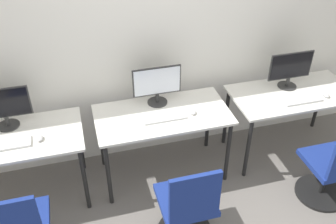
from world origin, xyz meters
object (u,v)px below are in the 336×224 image
keyboard_left (6,145)px  keyboard_center (164,117)px  mouse_right (326,95)px  office_chair_right (332,171)px  monitor_left (3,107)px  mouse_left (39,138)px  office_chair_center (187,210)px  keyboard_right (301,100)px  monitor_right (290,69)px  mouse_center (193,112)px  monitor_center (157,84)px

keyboard_left → keyboard_center: (1.37, 0.03, 0.00)m
mouse_right → office_chair_right: (-0.25, -0.62, -0.39)m
monitor_left → mouse_left: 0.43m
mouse_left → office_chair_center: (1.09, -0.75, -0.39)m
mouse_left → keyboard_left: bearing=-178.4°
office_chair_center → keyboard_right: office_chair_center is taller
monitor_right → mouse_left: bearing=-174.9°
mouse_left → mouse_center: 1.38m
keyboard_left → mouse_right: size_ratio=4.42×
mouse_left → monitor_center: 1.16m
mouse_left → office_chair_right: (2.50, -0.67, -0.39)m
keyboard_right → keyboard_center: bearing=176.8°
keyboard_center → keyboard_right: 1.37m
keyboard_left → office_chair_center: bearing=-28.8°
keyboard_left → monitor_right: size_ratio=0.85×
office_chair_right → office_chair_center: bearing=-176.8°
keyboard_left → keyboard_right: bearing=-1.0°
office_chair_center → mouse_right: office_chair_center is taller
mouse_left → keyboard_center: mouse_left is taller
keyboard_left → monitor_right: 2.76m
office_chair_center → keyboard_left: bearing=151.2°
keyboard_left → monitor_center: monitor_center is taller
monitor_left → mouse_right: bearing=-6.2°
office_chair_center → monitor_right: size_ratio=1.91×
monitor_center → office_chair_center: monitor_center is taller
keyboard_left → mouse_left: bearing=1.6°
keyboard_left → mouse_right: mouse_right is taller
keyboard_center → monitor_right: monitor_right is taller
keyboard_left → keyboard_right: 2.74m
office_chair_center → office_chair_right: (1.41, 0.08, 0.00)m
monitor_left → monitor_center: bearing=0.5°
monitor_center → mouse_center: (0.27, -0.26, -0.19)m
monitor_center → monitor_left: bearing=-179.5°
mouse_right → monitor_left: bearing=173.8°
keyboard_left → keyboard_right: size_ratio=1.00×
monitor_center → office_chair_right: (1.40, -0.96, -0.58)m
keyboard_center → office_chair_right: size_ratio=0.45×
keyboard_left → office_chair_center: size_ratio=0.45×
mouse_right → office_chair_right: size_ratio=0.10×
keyboard_left → mouse_right: bearing=-0.9°
mouse_center → office_chair_right: office_chair_right is taller
keyboard_right → mouse_right: size_ratio=4.42×
office_chair_center → office_chair_right: 1.42m
monitor_left → office_chair_right: bearing=-18.9°
keyboard_center → mouse_right: (1.65, -0.08, 0.01)m
keyboard_left → mouse_center: (1.64, 0.03, 0.01)m
monitor_right → mouse_right: bearing=-45.0°
monitor_left → keyboard_center: 1.41m
monitor_center → keyboard_right: bearing=-14.0°
keyboard_center → office_chair_center: size_ratio=0.45×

